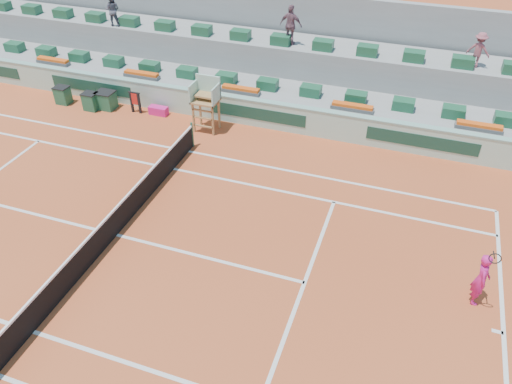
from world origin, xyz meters
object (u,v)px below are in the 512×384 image
player_bag (158,111)px  umpire_chair (206,97)px  tennis_player (481,279)px  drink_cooler_a (106,100)px

player_bag → umpire_chair: (2.70, -0.46, 1.35)m
umpire_chair → tennis_player: (11.12, -6.54, -0.68)m
player_bag → tennis_player: (13.82, -7.00, 0.67)m
umpire_chair → tennis_player: 12.92m
drink_cooler_a → tennis_player: bearing=-22.4°
umpire_chair → drink_cooler_a: umpire_chair is taller
player_bag → drink_cooler_a: (-2.60, -0.25, 0.23)m
player_bag → drink_cooler_a: size_ratio=1.03×
player_bag → tennis_player: bearing=-26.9°
drink_cooler_a → tennis_player: (16.41, -6.75, 0.44)m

